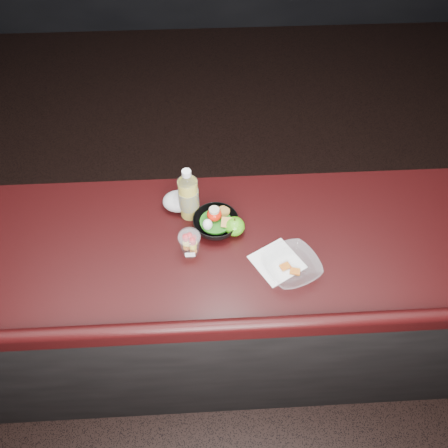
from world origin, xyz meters
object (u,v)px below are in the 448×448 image
at_px(fruit_cup, 190,243).
at_px(green_apple, 234,226).
at_px(lemonade_bottle, 189,197).
at_px(snack_bowl, 215,223).
at_px(takeout_bowl, 291,266).

distance_m(fruit_cup, green_apple, 0.19).
bearing_deg(lemonade_bottle, green_apple, -31.11).
bearing_deg(fruit_cup, green_apple, 26.81).
bearing_deg(snack_bowl, takeout_bowl, -38.63).
relative_size(green_apple, snack_bowl, 0.40).
bearing_deg(lemonade_bottle, takeout_bowl, -38.51).
xyz_separation_m(green_apple, snack_bowl, (-0.07, 0.03, -0.00)).
xyz_separation_m(lemonade_bottle, snack_bowl, (0.10, -0.08, -0.07)).
xyz_separation_m(fruit_cup, green_apple, (0.17, 0.09, -0.02)).
bearing_deg(takeout_bowl, green_apple, 135.94).
bearing_deg(lemonade_bottle, fruit_cup, -89.71).
relative_size(fruit_cup, snack_bowl, 0.57).
height_order(fruit_cup, snack_bowl, fruit_cup).
bearing_deg(green_apple, lemonade_bottle, 148.89).
xyz_separation_m(lemonade_bottle, takeout_bowl, (0.36, -0.29, -0.08)).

